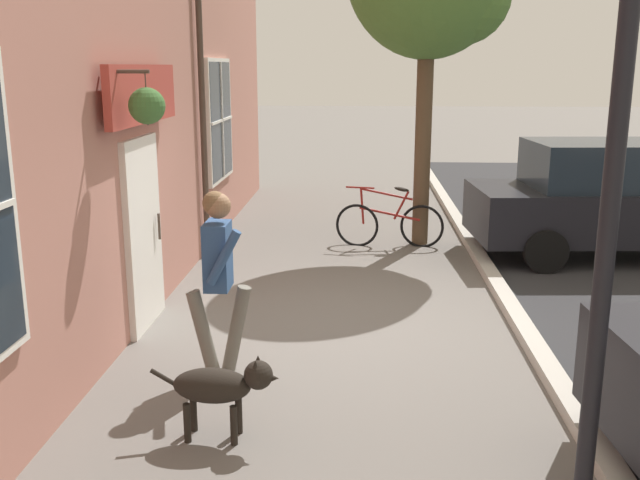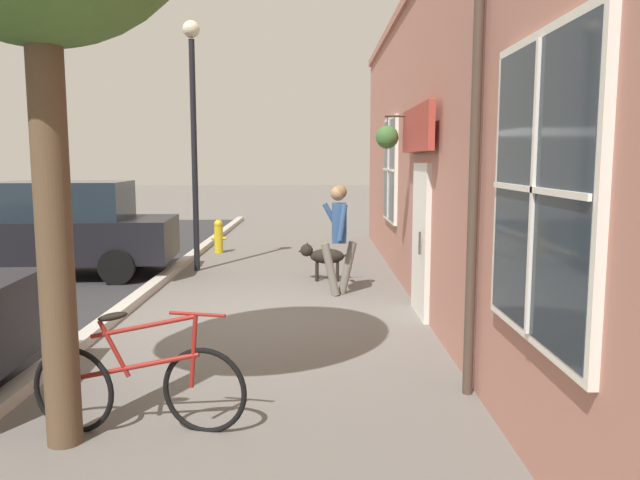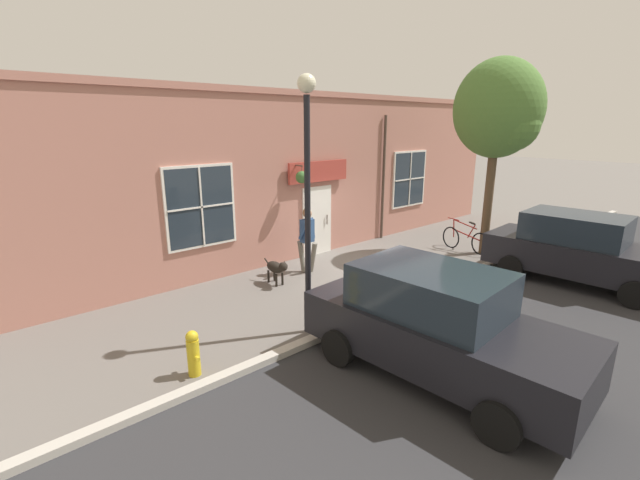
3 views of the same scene
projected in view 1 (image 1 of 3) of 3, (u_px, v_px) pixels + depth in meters
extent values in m
plane|color=#66605B|center=(341.00, 323.00, 8.09)|extent=(90.00, 90.00, 0.00)
cube|color=#B2ADA3|center=(519.00, 321.00, 7.96)|extent=(0.20, 28.00, 0.12)
cube|color=#B27566|center=(124.00, 115.00, 7.67)|extent=(0.30, 18.00, 4.64)
cube|color=white|center=(142.00, 233.00, 7.81)|extent=(0.10, 1.10, 2.10)
cube|color=#232D38|center=(145.00, 238.00, 7.82)|extent=(0.03, 0.90, 1.90)
cylinder|color=#47382D|center=(159.00, 226.00, 8.14)|extent=(0.03, 0.03, 0.30)
cube|color=#AD3D33|center=(143.00, 94.00, 7.45)|extent=(0.08, 2.20, 0.60)
cylinder|color=#47382D|center=(203.00, 118.00, 10.44)|extent=(0.09, 0.09, 4.18)
cylinder|color=#47382D|center=(126.00, 71.00, 6.52)|extent=(0.44, 0.04, 0.04)
cylinder|color=#47382D|center=(146.00, 92.00, 6.56)|extent=(0.01, 0.01, 0.34)
cone|color=#2D2823|center=(147.00, 116.00, 6.61)|extent=(0.32, 0.32, 0.18)
sphere|color=#3D6B33|center=(147.00, 106.00, 6.59)|extent=(0.34, 0.34, 0.34)
cube|color=white|center=(219.00, 120.00, 11.94)|extent=(0.08, 1.82, 2.02)
cube|color=#232D38|center=(221.00, 120.00, 11.93)|extent=(0.03, 1.70, 1.90)
cube|color=white|center=(222.00, 120.00, 11.93)|extent=(0.04, 0.04, 1.90)
cube|color=white|center=(222.00, 120.00, 11.93)|extent=(0.04, 1.70, 0.04)
cylinder|color=#6B665B|center=(236.00, 329.00, 6.72)|extent=(0.30, 0.13, 0.85)
cylinder|color=#6B665B|center=(204.00, 334.00, 6.58)|extent=(0.30, 0.13, 0.85)
cube|color=#2D4C7A|center=(218.00, 256.00, 6.48)|extent=(0.22, 0.34, 0.62)
sphere|color=#936B4C|center=(218.00, 206.00, 6.37)|extent=(0.23, 0.23, 0.23)
sphere|color=brown|center=(215.00, 203.00, 6.36)|extent=(0.22, 0.22, 0.22)
cylinder|color=#2D4C7A|center=(218.00, 247.00, 6.70)|extent=(0.16, 0.08, 0.57)
cylinder|color=#2D4C7A|center=(224.00, 258.00, 6.24)|extent=(0.33, 0.08, 0.52)
ellipsoid|color=black|center=(212.00, 386.00, 5.49)|extent=(0.62, 0.33, 0.27)
cylinder|color=black|center=(239.00, 414.00, 5.62)|extent=(0.06, 0.06, 0.32)
cylinder|color=black|center=(234.00, 425.00, 5.45)|extent=(0.06, 0.06, 0.32)
cylinder|color=black|center=(194.00, 412.00, 5.66)|extent=(0.06, 0.06, 0.32)
cylinder|color=black|center=(187.00, 423.00, 5.49)|extent=(0.06, 0.06, 0.32)
sphere|color=black|center=(258.00, 375.00, 5.43)|extent=(0.22, 0.22, 0.22)
cone|color=black|center=(273.00, 378.00, 5.42)|extent=(0.10, 0.09, 0.09)
cone|color=black|center=(258.00, 360.00, 5.45)|extent=(0.06, 0.06, 0.07)
cone|color=black|center=(256.00, 365.00, 5.35)|extent=(0.06, 0.06, 0.07)
cylinder|color=black|center=(163.00, 377.00, 5.51)|extent=(0.21, 0.05, 0.14)
cylinder|color=brown|center=(423.00, 138.00, 11.31)|extent=(0.26, 0.26, 3.43)
torus|color=black|center=(357.00, 225.00, 11.49)|extent=(0.70, 0.19, 0.70)
torus|color=black|center=(422.00, 227.00, 11.42)|extent=(0.70, 0.19, 0.70)
cylinder|color=maroon|center=(390.00, 214.00, 11.41)|extent=(0.98, 0.05, 0.23)
cylinder|color=maroon|center=(401.00, 205.00, 11.36)|extent=(0.25, 0.04, 0.47)
cylinder|color=maroon|center=(387.00, 194.00, 11.34)|extent=(0.82, 0.05, 0.20)
cylinder|color=maroon|center=(362.00, 206.00, 11.41)|extent=(0.08, 0.04, 0.58)
cylinder|color=maroon|center=(360.00, 188.00, 11.34)|extent=(0.46, 0.12, 0.03)
ellipsoid|color=black|center=(402.00, 189.00, 11.30)|extent=(0.25, 0.10, 0.11)
cube|color=black|center=(617.00, 212.00, 10.75)|extent=(4.41, 2.05, 0.76)
cube|color=#1E2833|center=(607.00, 165.00, 10.57)|extent=(2.34, 1.70, 0.68)
cylinder|color=black|center=(512.00, 224.00, 11.68)|extent=(0.63, 0.22, 0.62)
cylinder|color=black|center=(546.00, 251.00, 9.97)|extent=(0.63, 0.22, 0.62)
cylinder|color=black|center=(612.00, 187.00, 3.94)|extent=(0.11, 0.11, 4.37)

